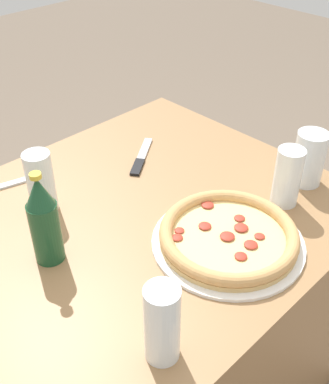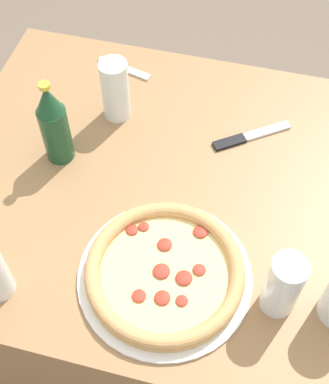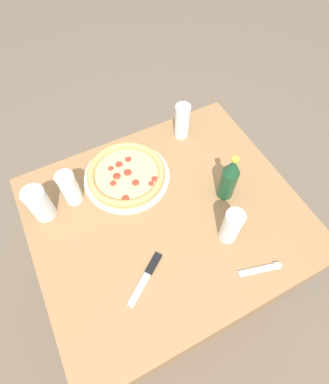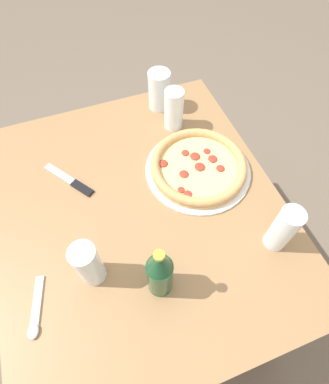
{
  "view_description": "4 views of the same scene",
  "coord_description": "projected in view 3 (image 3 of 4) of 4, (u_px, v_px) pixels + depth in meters",
  "views": [
    {
      "loc": [
        -0.59,
        -0.68,
        1.43
      ],
      "look_at": [
        0.02,
        -0.07,
        0.8
      ],
      "focal_mm": 45.0,
      "sensor_mm": 36.0,
      "label": 1
    },
    {
      "loc": [
        0.18,
        -0.66,
        1.65
      ],
      "look_at": [
        0.02,
        -0.06,
        0.76
      ],
      "focal_mm": 50.0,
      "sensor_mm": 36.0,
      "label": 2
    },
    {
      "loc": [
        0.24,
        0.44,
        1.69
      ],
      "look_at": [
        -0.03,
        -0.07,
        0.75
      ],
      "focal_mm": 28.0,
      "sensor_mm": 36.0,
      "label": 3
    },
    {
      "loc": [
        -0.44,
        0.08,
        1.49
      ],
      "look_at": [
        -0.02,
        -0.07,
        0.79
      ],
      "focal_mm": 28.0,
      "sensor_mm": 36.0,
      "label": 4
    }
  ],
  "objects": [
    {
      "name": "glass_water",
      "position": [
        40.0,
        205.0,
        1.04
      ],
      "size": [
        0.08,
        0.08,
        0.14
      ],
      "color": "white",
      "rests_on": "table"
    },
    {
      "name": "beer_bottle",
      "position": [
        229.0,
        178.0,
        1.06
      ],
      "size": [
        0.06,
        0.06,
        0.22
      ],
      "color": "#194728",
      "rests_on": "table"
    },
    {
      "name": "knife",
      "position": [
        146.0,
        276.0,
        0.97
      ],
      "size": [
        0.17,
        0.13,
        0.01
      ],
      "color": "black",
      "rests_on": "table"
    },
    {
      "name": "pizza_margherita",
      "position": [
        126.0,
        174.0,
        1.16
      ],
      "size": [
        0.34,
        0.34,
        0.04
      ],
      "color": "white",
      "rests_on": "table"
    },
    {
      "name": "ground_plane",
      "position": [
        166.0,
        271.0,
        1.7
      ],
      "size": [
        8.0,
        8.0,
        0.0
      ],
      "primitive_type": "plane",
      "color": "#6B5B4C"
    },
    {
      "name": "glass_iced_tea",
      "position": [
        182.0,
        122.0,
        1.24
      ],
      "size": [
        0.06,
        0.06,
        0.16
      ],
      "color": "white",
      "rests_on": "table"
    },
    {
      "name": "spoon",
      "position": [
        266.0,
        268.0,
        0.99
      ],
      "size": [
        0.15,
        0.06,
        0.01
      ],
      "color": "silver",
      "rests_on": "table"
    },
    {
      "name": "glass_lemonade",
      "position": [
        70.0,
        189.0,
        1.07
      ],
      "size": [
        0.06,
        0.06,
        0.15
      ],
      "color": "white",
      "rests_on": "table"
    },
    {
      "name": "glass_mango_juice",
      "position": [
        231.0,
        227.0,
        0.99
      ],
      "size": [
        0.06,
        0.06,
        0.15
      ],
      "color": "white",
      "rests_on": "table"
    },
    {
      "name": "table",
      "position": [
        166.0,
        249.0,
        1.4
      ],
      "size": [
        0.97,
        0.83,
        0.71
      ],
      "color": "#997047",
      "rests_on": "ground_plane"
    }
  ]
}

